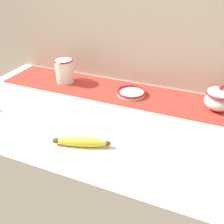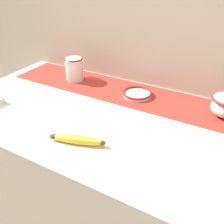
# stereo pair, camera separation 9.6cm
# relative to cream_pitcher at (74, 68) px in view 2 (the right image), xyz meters

# --- Properties ---
(countertop) EXTENTS (1.49, 0.72, 0.88)m
(countertop) POSITION_rel_cream_pitcher_xyz_m (0.37, -0.22, -0.51)
(countertop) COLOR beige
(countertop) RESTS_ON ground_plane
(back_wall) EXTENTS (2.29, 0.04, 2.40)m
(back_wall) POSITION_rel_cream_pitcher_xyz_m (0.37, 0.15, 0.25)
(back_wall) COLOR #B7AD99
(back_wall) RESTS_ON ground_plane
(table_runner) EXTENTS (1.37, 0.25, 0.00)m
(table_runner) POSITION_rel_cream_pitcher_xyz_m (0.37, -0.00, -0.07)
(table_runner) COLOR #B23328
(table_runner) RESTS_ON countertop
(cream_pitcher) EXTENTS (0.10, 0.12, 0.12)m
(cream_pitcher) POSITION_rel_cream_pitcher_xyz_m (0.00, 0.00, 0.00)
(cream_pitcher) COLOR white
(cream_pitcher) RESTS_ON countertop
(small_dish) EXTENTS (0.14, 0.14, 0.02)m
(small_dish) POSITION_rel_cream_pitcher_xyz_m (0.37, -0.01, -0.05)
(small_dish) COLOR white
(small_dish) RESTS_ON countertop
(banana) EXTENTS (0.20, 0.09, 0.03)m
(banana) POSITION_rel_cream_pitcher_xyz_m (0.33, -0.44, -0.05)
(banana) COLOR yellow
(banana) RESTS_ON countertop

